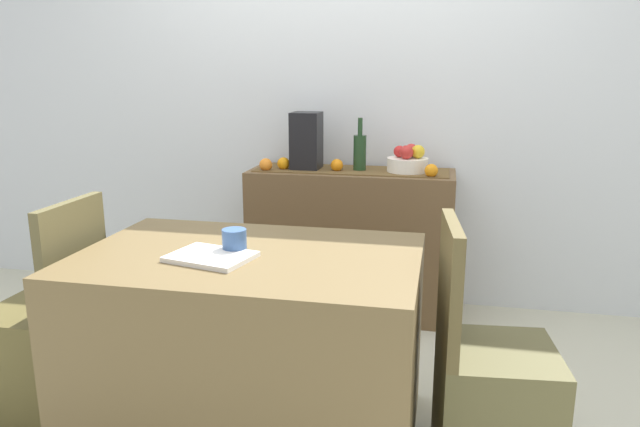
{
  "coord_description": "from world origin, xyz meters",
  "views": [
    {
      "loc": [
        0.59,
        -2.33,
        1.38
      ],
      "look_at": [
        0.02,
        0.38,
        0.71
      ],
      "focal_mm": 33.03,
      "sensor_mm": 36.0,
      "label": 1
    }
  ],
  "objects_px": {
    "dining_table": "(251,346)",
    "coffee_cup": "(234,241)",
    "sideboard_console": "(350,242)",
    "fruit_bowl": "(407,165)",
    "coffee_maker": "(306,141)",
    "wine_bottle": "(360,152)",
    "chair_by_corner": "(491,397)",
    "open_book": "(211,257)",
    "chair_near_window": "(48,349)"
  },
  "relations": [
    {
      "from": "wine_bottle",
      "to": "open_book",
      "type": "distance_m",
      "value": 1.44
    },
    {
      "from": "sideboard_console",
      "to": "chair_by_corner",
      "type": "height_order",
      "value": "chair_by_corner"
    },
    {
      "from": "wine_bottle",
      "to": "chair_near_window",
      "type": "bearing_deg",
      "value": -130.44
    },
    {
      "from": "fruit_bowl",
      "to": "wine_bottle",
      "type": "bearing_deg",
      "value": 180.0
    },
    {
      "from": "fruit_bowl",
      "to": "chair_by_corner",
      "type": "bearing_deg",
      "value": -72.97
    },
    {
      "from": "chair_by_corner",
      "to": "fruit_bowl",
      "type": "bearing_deg",
      "value": 107.03
    },
    {
      "from": "sideboard_console",
      "to": "open_book",
      "type": "xyz_separation_m",
      "value": [
        -0.28,
        -1.39,
        0.33
      ]
    },
    {
      "from": "chair_near_window",
      "to": "sideboard_console",
      "type": "bearing_deg",
      "value": 50.76
    },
    {
      "from": "fruit_bowl",
      "to": "open_book",
      "type": "relative_size",
      "value": 0.8
    },
    {
      "from": "coffee_maker",
      "to": "open_book",
      "type": "xyz_separation_m",
      "value": [
        -0.02,
        -1.39,
        -0.25
      ]
    },
    {
      "from": "chair_near_window",
      "to": "chair_by_corner",
      "type": "bearing_deg",
      "value": -0.05
    },
    {
      "from": "chair_near_window",
      "to": "chair_by_corner",
      "type": "distance_m",
      "value": 1.77
    },
    {
      "from": "sideboard_console",
      "to": "coffee_cup",
      "type": "bearing_deg",
      "value": -99.79
    },
    {
      "from": "coffee_cup",
      "to": "chair_near_window",
      "type": "distance_m",
      "value": 0.98
    },
    {
      "from": "sideboard_console",
      "to": "chair_by_corner",
      "type": "relative_size",
      "value": 1.28
    },
    {
      "from": "wine_bottle",
      "to": "coffee_maker",
      "type": "height_order",
      "value": "coffee_maker"
    },
    {
      "from": "fruit_bowl",
      "to": "wine_bottle",
      "type": "height_order",
      "value": "wine_bottle"
    },
    {
      "from": "coffee_maker",
      "to": "chair_by_corner",
      "type": "distance_m",
      "value": 1.78
    },
    {
      "from": "coffee_maker",
      "to": "chair_by_corner",
      "type": "relative_size",
      "value": 0.36
    },
    {
      "from": "coffee_cup",
      "to": "chair_by_corner",
      "type": "height_order",
      "value": "chair_by_corner"
    },
    {
      "from": "fruit_bowl",
      "to": "coffee_maker",
      "type": "bearing_deg",
      "value": 180.0
    },
    {
      "from": "coffee_cup",
      "to": "chair_by_corner",
      "type": "distance_m",
      "value": 1.07
    },
    {
      "from": "coffee_cup",
      "to": "chair_near_window",
      "type": "xyz_separation_m",
      "value": [
        -0.83,
        0.01,
        -0.52
      ]
    },
    {
      "from": "fruit_bowl",
      "to": "dining_table",
      "type": "bearing_deg",
      "value": -110.58
    },
    {
      "from": "fruit_bowl",
      "to": "coffee_maker",
      "type": "distance_m",
      "value": 0.58
    },
    {
      "from": "dining_table",
      "to": "open_book",
      "type": "xyz_separation_m",
      "value": [
        -0.11,
        -0.1,
        0.38
      ]
    },
    {
      "from": "dining_table",
      "to": "coffee_cup",
      "type": "bearing_deg",
      "value": -172.56
    },
    {
      "from": "fruit_bowl",
      "to": "coffee_maker",
      "type": "height_order",
      "value": "coffee_maker"
    },
    {
      "from": "coffee_maker",
      "to": "coffee_cup",
      "type": "relative_size",
      "value": 3.63
    },
    {
      "from": "fruit_bowl",
      "to": "dining_table",
      "type": "relative_size",
      "value": 0.18
    },
    {
      "from": "coffee_maker",
      "to": "fruit_bowl",
      "type": "bearing_deg",
      "value": 0.0
    },
    {
      "from": "wine_bottle",
      "to": "chair_by_corner",
      "type": "xyz_separation_m",
      "value": [
        0.66,
        -1.3,
        -0.68
      ]
    },
    {
      "from": "dining_table",
      "to": "chair_by_corner",
      "type": "distance_m",
      "value": 0.89
    },
    {
      "from": "dining_table",
      "to": "chair_near_window",
      "type": "distance_m",
      "value": 0.89
    },
    {
      "from": "coffee_cup",
      "to": "coffee_maker",
      "type": "bearing_deg",
      "value": 91.55
    },
    {
      "from": "coffee_maker",
      "to": "chair_by_corner",
      "type": "bearing_deg",
      "value": -53.23
    },
    {
      "from": "dining_table",
      "to": "open_book",
      "type": "relative_size",
      "value": 4.44
    },
    {
      "from": "open_book",
      "to": "fruit_bowl",
      "type": "bearing_deg",
      "value": 80.1
    },
    {
      "from": "wine_bottle",
      "to": "dining_table",
      "type": "relative_size",
      "value": 0.24
    },
    {
      "from": "chair_near_window",
      "to": "dining_table",
      "type": "bearing_deg",
      "value": 0.01
    },
    {
      "from": "sideboard_console",
      "to": "wine_bottle",
      "type": "xyz_separation_m",
      "value": [
        0.05,
        0.0,
        0.53
      ]
    },
    {
      "from": "chair_by_corner",
      "to": "chair_near_window",
      "type": "bearing_deg",
      "value": 179.95
    },
    {
      "from": "dining_table",
      "to": "chair_by_corner",
      "type": "bearing_deg",
      "value": -0.1
    },
    {
      "from": "wine_bottle",
      "to": "open_book",
      "type": "height_order",
      "value": "wine_bottle"
    },
    {
      "from": "fruit_bowl",
      "to": "chair_near_window",
      "type": "height_order",
      "value": "fruit_bowl"
    },
    {
      "from": "wine_bottle",
      "to": "coffee_cup",
      "type": "relative_size",
      "value": 3.33
    },
    {
      "from": "sideboard_console",
      "to": "coffee_maker",
      "type": "relative_size",
      "value": 3.57
    },
    {
      "from": "sideboard_console",
      "to": "chair_near_window",
      "type": "xyz_separation_m",
      "value": [
        -1.06,
        -1.3,
        -0.15
      ]
    },
    {
      "from": "chair_near_window",
      "to": "chair_by_corner",
      "type": "relative_size",
      "value": 1.0
    },
    {
      "from": "coffee_cup",
      "to": "open_book",
      "type": "bearing_deg",
      "value": -122.3
    }
  ]
}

